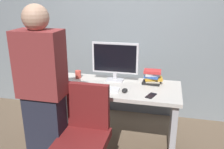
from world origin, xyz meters
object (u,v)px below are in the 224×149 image
(office_chair, at_px, (85,141))
(person_at_desk, at_px, (43,96))
(cup_near_keyboard, at_px, (69,84))
(monitor, at_px, (115,60))
(keyboard, at_px, (100,89))
(cup_by_monitor, at_px, (78,74))
(book_stack, at_px, (152,77))
(mouse, at_px, (125,90))
(desk, at_px, (113,103))
(cell_phone, at_px, (151,96))

(office_chair, relative_size, person_at_desk, 0.57)
(person_at_desk, xyz_separation_m, cup_near_keyboard, (0.03, 0.50, -0.07))
(monitor, relative_size, keyboard, 1.26)
(cup_by_monitor, bearing_deg, book_stack, 0.47)
(keyboard, relative_size, mouse, 4.30)
(keyboard, bearing_deg, desk, 47.82)
(office_chair, xyz_separation_m, keyboard, (-0.00, 0.53, 0.31))
(office_chair, height_order, book_stack, office_chair)
(keyboard, distance_m, mouse, 0.28)
(desk, bearing_deg, office_chair, -99.55)
(cup_by_monitor, xyz_separation_m, cell_phone, (0.91, -0.35, -0.04))
(desk, bearing_deg, person_at_desk, -125.59)
(book_stack, bearing_deg, keyboard, -150.23)
(desk, relative_size, office_chair, 1.59)
(desk, xyz_separation_m, office_chair, (-0.11, -0.67, -0.08))
(office_chair, xyz_separation_m, cup_near_keyboard, (-0.34, 0.49, 0.34))
(person_at_desk, height_order, cup_by_monitor, person_at_desk)
(desk, distance_m, mouse, 0.32)
(monitor, height_order, cup_near_keyboard, monitor)
(desk, xyz_separation_m, keyboard, (-0.12, -0.14, 0.23))
(mouse, bearing_deg, desk, 137.86)
(monitor, xyz_separation_m, cup_by_monitor, (-0.46, -0.01, -0.21))
(desk, height_order, cup_near_keyboard, cup_near_keyboard)
(mouse, xyz_separation_m, book_stack, (0.26, 0.31, 0.06))
(person_at_desk, height_order, keyboard, person_at_desk)
(book_stack, bearing_deg, person_at_desk, -136.90)
(office_chair, relative_size, mouse, 9.40)
(book_stack, bearing_deg, desk, -157.98)
(keyboard, distance_m, book_stack, 0.62)
(cup_by_monitor, bearing_deg, cup_near_keyboard, -87.16)
(office_chair, bearing_deg, person_at_desk, -178.97)
(cell_phone, bearing_deg, mouse, -169.23)
(office_chair, height_order, monitor, monitor)
(cup_by_monitor, bearing_deg, keyboard, -40.04)
(cup_near_keyboard, xyz_separation_m, cup_by_monitor, (-0.02, 0.34, 0.00))
(person_at_desk, distance_m, cup_near_keyboard, 0.51)
(monitor, xyz_separation_m, mouse, (0.17, -0.32, -0.24))
(person_at_desk, height_order, book_stack, person_at_desk)
(desk, xyz_separation_m, person_at_desk, (-0.48, -0.68, 0.33))
(mouse, height_order, cup_by_monitor, cup_by_monitor)
(mouse, relative_size, cup_near_keyboard, 1.17)
(monitor, relative_size, mouse, 5.40)
(person_at_desk, distance_m, monitor, 0.98)
(monitor, relative_size, cup_near_keyboard, 6.33)
(book_stack, bearing_deg, office_chair, -122.41)
(keyboard, relative_size, book_stack, 1.85)
(office_chair, distance_m, cup_near_keyboard, 0.69)
(monitor, distance_m, cup_by_monitor, 0.50)
(person_at_desk, height_order, cup_near_keyboard, person_at_desk)
(person_at_desk, bearing_deg, mouse, 39.67)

